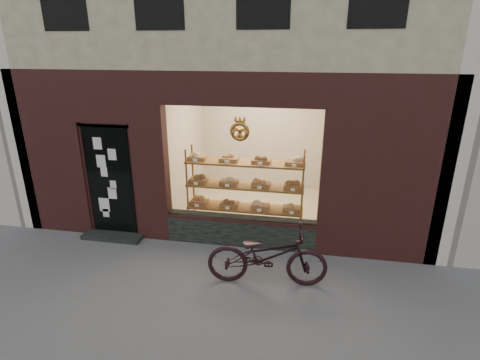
# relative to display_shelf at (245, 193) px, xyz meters

# --- Properties ---
(ground) EXTENTS (90.00, 90.00, 0.00)m
(ground) POSITION_rel_display_shelf_xyz_m (-0.45, -2.55, -0.86)
(ground) COLOR slate
(display_shelf) EXTENTS (2.20, 0.45, 1.70)m
(display_shelf) POSITION_rel_display_shelf_xyz_m (0.00, 0.00, 0.00)
(display_shelf) COLOR brown
(display_shelf) RESTS_ON ground
(bicycle) EXTENTS (1.88, 0.80, 0.96)m
(bicycle) POSITION_rel_display_shelf_xyz_m (0.61, -1.54, -0.38)
(bicycle) COLOR black
(bicycle) RESTS_ON ground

